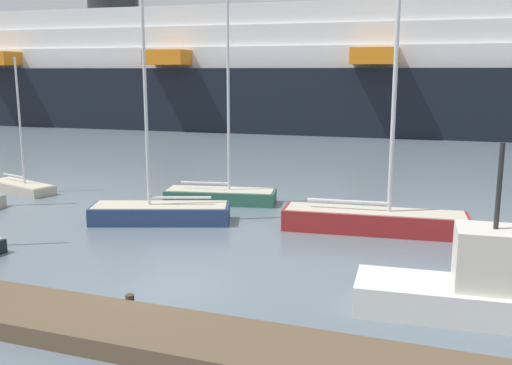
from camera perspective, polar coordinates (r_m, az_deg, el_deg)
The scene contains 8 objects.
ground_plane at distance 17.88m, azimuth -8.99°, elevation -10.46°, with size 600.00×600.00×0.00m, color slate.
dock_pier at distance 15.27m, azimuth -15.00°, elevation -13.62°, with size 26.03×2.54×0.58m.
sailboat_1 at distance 25.30m, azimuth -9.51°, elevation -2.77°, with size 6.22×3.66×10.75m.
sailboat_2 at distance 28.64m, azimuth -3.53°, elevation -1.09°, with size 5.69×2.68×10.51m.
sailboat_4 at distance 23.95m, azimuth 11.68°, elevation -3.34°, with size 7.56×2.45×12.25m.
sailboat_6 at distance 33.81m, azimuth -22.34°, elevation -0.27°, with size 4.72×2.60×7.22m.
fishing_boat_1 at distance 16.62m, azimuth 21.55°, elevation -9.83°, with size 6.56×2.50×4.74m.
cruise_ship at distance 67.31m, azimuth 2.89°, elevation 10.80°, with size 123.65×24.49×19.54m.
Camera 1 is at (8.13, -14.53, 6.53)m, focal length 40.17 mm.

